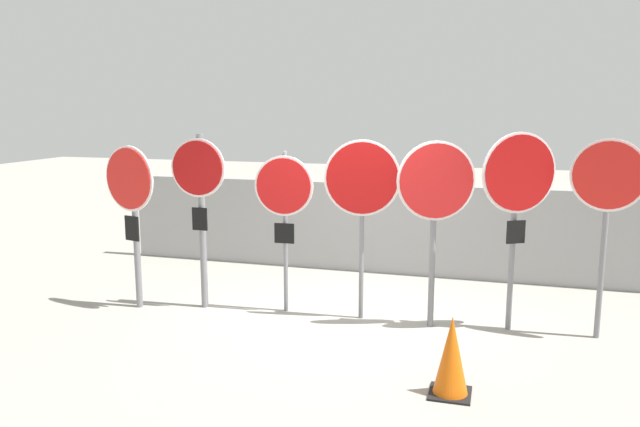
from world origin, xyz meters
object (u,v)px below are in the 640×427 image
Objects in this scene: stop_sign_3 at (362,188)px; stop_sign_6 at (608,192)px; stop_sign_2 at (284,197)px; stop_sign_5 at (518,187)px; traffic_cone_0 at (451,356)px; stop_sign_0 at (131,197)px; stop_sign_1 at (200,192)px; stop_sign_4 at (436,195)px.

stop_sign_6 reaches higher than stop_sign_3.
stop_sign_2 is 0.93× the size of stop_sign_3.
stop_sign_5 reaches higher than traffic_cone_0.
stop_sign_0 is 1.98m from stop_sign_2.
stop_sign_1 is at bearing -175.43° from stop_sign_2.
stop_sign_0 is at bearing 155.42° from stop_sign_5.
stop_sign_1 is 1.11m from stop_sign_2.
stop_sign_5 reaches higher than stop_sign_2.
stop_sign_4 is at bearing 2.69° from stop_sign_1.
stop_sign_2 is 3.75m from stop_sign_6.
traffic_cone_0 is (-1.50, -1.89, -1.33)m from stop_sign_6.
stop_sign_3 is 0.98× the size of stop_sign_6.
stop_sign_5 is (4.75, 0.50, 0.23)m from stop_sign_0.
stop_sign_1 is at bearing 153.13° from stop_sign_5.
stop_sign_4 is at bearing 20.49° from stop_sign_0.
stop_sign_3 is 2.75m from stop_sign_6.
stop_sign_4 is at bearing 159.19° from stop_sign_5.
stop_sign_3 is (2.95, 0.39, 0.18)m from stop_sign_0.
stop_sign_1 is 1.02× the size of stop_sign_3.
stop_sign_6 reaches higher than stop_sign_1.
stop_sign_5 is at bearing 4.57° from stop_sign_1.
stop_sign_6 is (2.74, 0.10, 0.04)m from stop_sign_3.
stop_sign_4 is 2.96× the size of traffic_cone_0.
stop_sign_5 is (2.80, 0.11, 0.22)m from stop_sign_2.
stop_sign_0 is 0.93× the size of stop_sign_6.
stop_sign_1 is at bearing -165.74° from stop_sign_6.
stop_sign_2 is 0.91× the size of stop_sign_6.
stop_sign_6 is at bearing -30.94° from stop_sign_5.
stop_sign_2 is 1.02m from stop_sign_3.
stop_sign_4 reaches higher than stop_sign_2.
stop_sign_5 is (0.92, 0.16, 0.11)m from stop_sign_4.
stop_sign_3 is at bearing 152.95° from stop_sign_5.
stop_sign_5 reaches higher than stop_sign_4.
stop_sign_6 is at bearing -7.25° from stop_sign_3.
stop_sign_3 is (2.10, 0.14, 0.11)m from stop_sign_1.
stop_sign_1 is 2.11m from stop_sign_3.
stop_sign_3 is at bearing 155.38° from stop_sign_4.
stop_sign_6 is at bearing 51.50° from traffic_cone_0.
traffic_cone_0 is at bearing -99.91° from stop_sign_4.
stop_sign_2 is at bearing -167.09° from stop_sign_6.
stop_sign_3 is at bearing -166.47° from stop_sign_6.
stop_sign_4 reaches higher than stop_sign_0.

